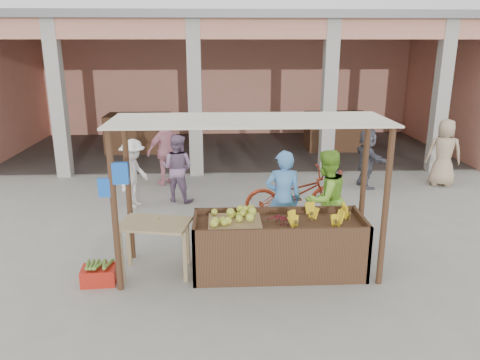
{
  "coord_description": "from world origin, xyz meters",
  "views": [
    {
      "loc": [
        -0.4,
        -6.58,
        3.46
      ],
      "look_at": [
        -0.04,
        1.2,
        1.14
      ],
      "focal_mm": 35.0,
      "sensor_mm": 36.0,
      "label": 1
    }
  ],
  "objects_px": {
    "vendor_blue": "(283,196)",
    "vendor_green": "(325,197)",
    "fruit_stall": "(278,248)",
    "red_crate": "(99,275)",
    "motorcycle": "(294,193)",
    "side_table": "(155,231)"
  },
  "relations": [
    {
      "from": "vendor_green",
      "to": "motorcycle",
      "type": "relative_size",
      "value": 0.87
    },
    {
      "from": "vendor_blue",
      "to": "vendor_green",
      "type": "height_order",
      "value": "vendor_blue"
    },
    {
      "from": "red_crate",
      "to": "motorcycle",
      "type": "xyz_separation_m",
      "value": [
        3.29,
        2.48,
        0.42
      ]
    },
    {
      "from": "fruit_stall",
      "to": "red_crate",
      "type": "xyz_separation_m",
      "value": [
        -2.7,
        -0.25,
        -0.27
      ]
    },
    {
      "from": "motorcycle",
      "to": "side_table",
      "type": "bearing_deg",
      "value": 125.27
    },
    {
      "from": "fruit_stall",
      "to": "red_crate",
      "type": "bearing_deg",
      "value": -174.63
    },
    {
      "from": "fruit_stall",
      "to": "motorcycle",
      "type": "xyz_separation_m",
      "value": [
        0.59,
        2.22,
        0.15
      ]
    },
    {
      "from": "fruit_stall",
      "to": "side_table",
      "type": "distance_m",
      "value": 1.91
    },
    {
      "from": "fruit_stall",
      "to": "vendor_blue",
      "type": "relative_size",
      "value": 1.43
    },
    {
      "from": "side_table",
      "to": "vendor_blue",
      "type": "bearing_deg",
      "value": 36.0
    },
    {
      "from": "side_table",
      "to": "vendor_green",
      "type": "relative_size",
      "value": 0.63
    },
    {
      "from": "red_crate",
      "to": "vendor_green",
      "type": "height_order",
      "value": "vendor_green"
    },
    {
      "from": "fruit_stall",
      "to": "vendor_blue",
      "type": "distance_m",
      "value": 1.13
    },
    {
      "from": "vendor_green",
      "to": "motorcycle",
      "type": "xyz_separation_m",
      "value": [
        -0.32,
        1.31,
        -0.36
      ]
    },
    {
      "from": "fruit_stall",
      "to": "vendor_green",
      "type": "xyz_separation_m",
      "value": [
        0.91,
        0.92,
        0.51
      ]
    },
    {
      "from": "side_table",
      "to": "vendor_blue",
      "type": "distance_m",
      "value": 2.3
    },
    {
      "from": "vendor_blue",
      "to": "motorcycle",
      "type": "distance_m",
      "value": 1.35
    },
    {
      "from": "fruit_stall",
      "to": "vendor_green",
      "type": "height_order",
      "value": "vendor_green"
    },
    {
      "from": "side_table",
      "to": "vendor_blue",
      "type": "xyz_separation_m",
      "value": [
        2.08,
        0.96,
        0.22
      ]
    },
    {
      "from": "side_table",
      "to": "red_crate",
      "type": "relative_size",
      "value": 2.33
    },
    {
      "from": "fruit_stall",
      "to": "vendor_blue",
      "type": "bearing_deg",
      "value": 78.97
    },
    {
      "from": "vendor_blue",
      "to": "vendor_green",
      "type": "xyz_separation_m",
      "value": [
        0.72,
        -0.08,
        -0.0
      ]
    }
  ]
}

